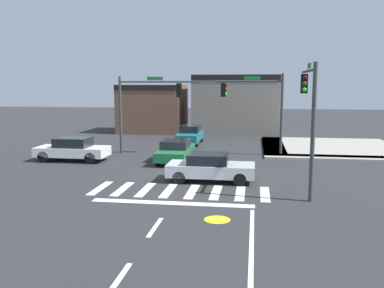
{
  "coord_description": "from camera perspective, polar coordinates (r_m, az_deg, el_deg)",
  "views": [
    {
      "loc": [
        3.31,
        -23.23,
        4.92
      ],
      "look_at": [
        -0.02,
        -0.65,
        1.64
      ],
      "focal_mm": 39.8,
      "sensor_mm": 36.0,
      "label": 1
    }
  ],
  "objects": [
    {
      "name": "car_white",
      "position": [
        28.07,
        -15.71,
        -0.65
      ],
      "size": [
        4.5,
        1.93,
        1.49
      ],
      "color": "white",
      "rests_on": "ground_plane"
    },
    {
      "name": "lane_markings",
      "position": [
        11.81,
        -3.52,
        -16.43
      ],
      "size": [
        6.8,
        24.25,
        0.01
      ],
      "color": "white",
      "rests_on": "ground_plane"
    },
    {
      "name": "crosswalk_near",
      "position": [
        19.65,
        -1.58,
        -6.31
      ],
      "size": [
        8.09,
        2.67,
        0.01
      ],
      "color": "silver",
      "rests_on": "ground_plane"
    },
    {
      "name": "traffic_signal_northwest",
      "position": [
        29.7,
        -5.93,
        5.95
      ],
      "size": [
        5.66,
        0.32,
        5.37
      ],
      "color": "#383A3D",
      "rests_on": "ground_plane"
    },
    {
      "name": "ground_plane",
      "position": [
        23.98,
        0.28,
        -3.66
      ],
      "size": [
        120.0,
        120.0,
        0.0
      ],
      "primitive_type": "plane",
      "color": "#2B2B2D"
    },
    {
      "name": "storefront_row",
      "position": [
        42.24,
        1.37,
        5.13
      ],
      "size": [
        15.58,
        5.47,
        5.68
      ],
      "color": "brown",
      "rests_on": "ground_plane"
    },
    {
      "name": "curb_corner_northeast",
      "position": [
        33.41,
        17.23,
        -0.53
      ],
      "size": [
        10.0,
        10.6,
        0.15
      ],
      "color": "#9E998E",
      "rests_on": "ground_plane"
    },
    {
      "name": "car_teal",
      "position": [
        34.61,
        -0.26,
        1.27
      ],
      "size": [
        1.71,
        4.59,
        1.5
      ],
      "rotation": [
        0.0,
        0.0,
        -1.57
      ],
      "color": "#196B70",
      "rests_on": "ground_plane"
    },
    {
      "name": "traffic_signal_southeast",
      "position": [
        19.7,
        15.4,
        5.34
      ],
      "size": [
        0.32,
        4.69,
        5.8
      ],
      "rotation": [
        0.0,
        0.0,
        1.57
      ],
      "color": "#383A3D",
      "rests_on": "ground_plane"
    },
    {
      "name": "bike_detector_marking",
      "position": [
        15.7,
        3.41,
        -10.07
      ],
      "size": [
        0.97,
        0.97,
        0.01
      ],
      "color": "yellow",
      "rests_on": "ground_plane"
    },
    {
      "name": "car_green",
      "position": [
        26.89,
        -2.2,
        -0.9
      ],
      "size": [
        1.84,
        4.66,
        1.35
      ],
      "rotation": [
        0.0,
        0.0,
        -1.57
      ],
      "color": "#1E6638",
      "rests_on": "ground_plane"
    },
    {
      "name": "traffic_signal_northeast",
      "position": [
        29.19,
        8.55,
        5.85
      ],
      "size": [
        4.56,
        0.32,
        5.56
      ],
      "rotation": [
        0.0,
        0.0,
        3.14
      ],
      "color": "#383A3D",
      "rests_on": "ground_plane"
    },
    {
      "name": "car_silver",
      "position": [
        21.48,
        2.47,
        -3.13
      ],
      "size": [
        4.37,
        1.92,
        1.41
      ],
      "rotation": [
        0.0,
        0.0,
        3.14
      ],
      "color": "#B7BABF",
      "rests_on": "ground_plane"
    }
  ]
}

